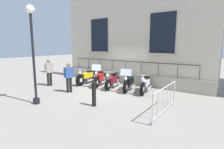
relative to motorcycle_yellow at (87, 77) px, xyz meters
name	(u,v)px	position (x,y,z in m)	size (l,w,h in m)	color
ground_plane	(109,89)	(0.31, 2.02, -0.44)	(60.00, 60.00, 0.00)	gray
building_facade	(130,37)	(-1.89, 2.02, 2.60)	(0.82, 10.48, 6.29)	beige
motorcycle_yellow	(87,77)	(0.00, 0.00, 0.00)	(2.26, 0.64, 1.01)	black
motorcycle_red	(100,78)	(0.01, 1.05, 0.01)	(1.95, 0.98, 1.39)	black
motorcycle_maroon	(113,81)	(0.00, 2.02, -0.03)	(2.01, 0.75, 1.04)	black
motorcycle_black	(129,82)	(-0.06, 3.10, 0.01)	(2.02, 0.90, 1.28)	black
motorcycle_silver	(146,84)	(-0.24, 4.05, -0.02)	(2.12, 0.75, 1.04)	black
lamppost	(33,47)	(4.33, 1.09, 2.01)	(0.35, 0.35, 4.11)	black
crowd_barrier	(165,99)	(2.22, 6.01, 0.13)	(2.47, 0.15, 1.05)	#B7B7BF
bollard	(94,94)	(3.10, 3.33, 0.10)	(0.17, 0.17, 1.06)	black
pedestrian_standing	(49,71)	(1.86, -1.45, 0.50)	(0.50, 0.33, 1.66)	black
pedestrian_walking	(69,76)	(2.22, 0.78, 0.45)	(0.48, 0.37, 1.59)	black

